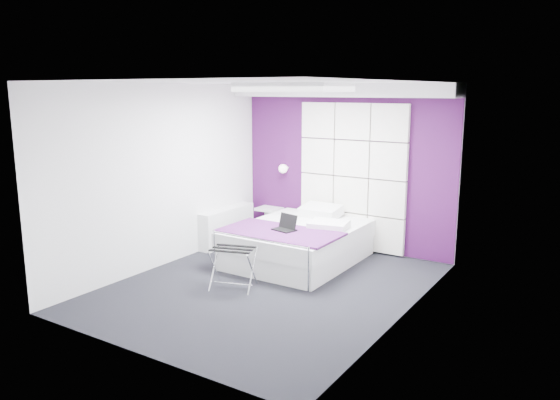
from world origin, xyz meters
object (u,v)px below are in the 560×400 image
object	(u,v)px
wall_lamp	(284,168)
radiator	(227,226)
nightstand	(269,209)
bed	(298,242)
luggage_rack	(233,268)
laptop	(286,226)

from	to	relation	value
wall_lamp	radiator	bearing A→B (deg)	-130.10
nightstand	radiator	bearing A→B (deg)	-116.43
wall_lamp	bed	bearing A→B (deg)	-48.25
luggage_rack	nightstand	bearing A→B (deg)	95.41
wall_lamp	laptop	distance (m)	1.68
radiator	nightstand	distance (m)	0.83
wall_lamp	nightstand	size ratio (longest dim) A/B	0.37
bed	luggage_rack	world-z (taller)	bed
radiator	bed	xyz separation A→B (m)	(1.47, -0.17, 0.00)
radiator	nightstand	world-z (taller)	radiator
wall_lamp	nightstand	xyz separation A→B (m)	(-0.28, -0.04, -0.72)
wall_lamp	radiator	world-z (taller)	wall_lamp
radiator	luggage_rack	world-z (taller)	radiator
nightstand	luggage_rack	distance (m)	2.51
luggage_rack	wall_lamp	bearing A→B (deg)	88.95
nightstand	luggage_rack	size ratio (longest dim) A/B	0.75
wall_lamp	luggage_rack	bearing A→B (deg)	-73.38
bed	luggage_rack	bearing A→B (deg)	-95.27
wall_lamp	bed	world-z (taller)	wall_lamp
bed	nightstand	size ratio (longest dim) A/B	4.96
bed	nightstand	bearing A→B (deg)	141.34
radiator	laptop	bearing A→B (deg)	-20.54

